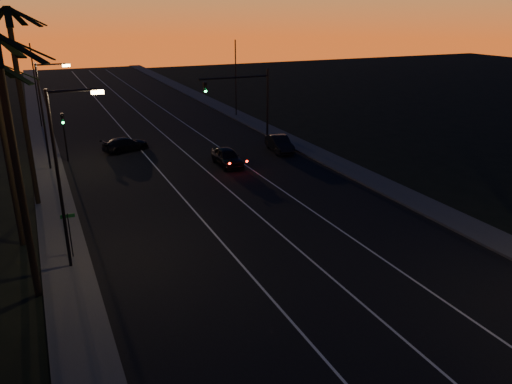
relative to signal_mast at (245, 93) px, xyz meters
name	(u,v)px	position (x,y,z in m)	size (l,w,h in m)	color
road	(211,181)	(-7.14, -9.99, -4.78)	(20.00, 170.00, 0.01)	black
sidewalk_left	(54,202)	(-18.34, -9.99, -4.70)	(2.40, 170.00, 0.16)	#363533
sidewalk_right	(336,163)	(4.06, -9.99, -4.70)	(2.40, 170.00, 0.16)	#363533
lane_stripe_left	(173,186)	(-10.14, -9.99, -4.76)	(0.12, 160.00, 0.01)	silver
lane_stripe_mid	(217,180)	(-6.64, -9.99, -4.76)	(0.12, 160.00, 0.01)	silver
lane_stripe_right	(259,174)	(-3.14, -9.99, -4.76)	(0.12, 160.00, 0.01)	silver
palm_near	(13,145)	(-19.74, -21.99, 2.29)	(4.25, 4.16, 11.53)	black
palm_mid	(4,135)	(-20.34, -15.99, 1.47)	(4.25, 4.16, 10.03)	black
palm_far	(20,91)	(-19.34, -9.99, 2.83)	(4.25, 4.16, 12.53)	black
streetlight_left_near	(64,167)	(-17.84, -19.99, 0.54)	(2.55, 0.26, 9.00)	black
streetlight_left_far	(46,108)	(-17.82, -1.99, 0.28)	(2.55, 0.26, 8.50)	black
street_sign	(70,230)	(-17.94, -18.99, -3.13)	(0.70, 0.06, 2.60)	black
signal_mast	(245,93)	(0.00, 0.00, 0.00)	(7.10, 0.41, 7.00)	black
signal_post	(64,129)	(-16.64, -0.01, -1.89)	(0.28, 0.37, 4.20)	black
far_pole_left	(36,87)	(-18.14, 15.01, -0.28)	(0.14, 0.14, 9.00)	black
far_pole_right	(236,79)	(3.86, 12.01, -0.28)	(0.14, 0.14, 9.00)	black
lead_car	(227,157)	(-4.54, -6.72, -4.04)	(1.80, 4.83, 1.46)	black
right_car	(279,144)	(1.43, -4.58, -4.05)	(2.06, 4.52, 1.44)	black
cross_car	(126,144)	(-11.43, 1.39, -4.14)	(4.66, 2.96, 1.26)	black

